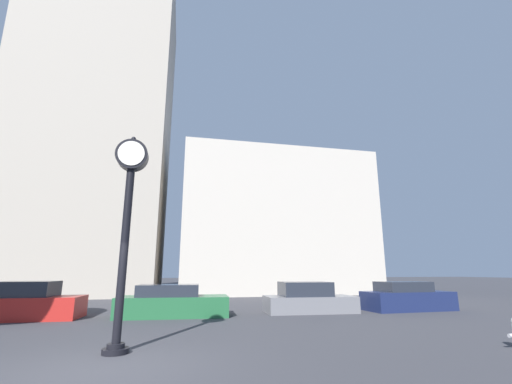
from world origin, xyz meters
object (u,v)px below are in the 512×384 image
(car_grey, at_px, (308,300))
(car_navy, at_px, (407,298))
(car_green, at_px, (172,303))
(car_red, at_px, (28,303))
(street_clock, at_px, (127,211))

(car_grey, height_order, car_navy, car_grey)
(car_green, distance_m, car_grey, 6.04)
(car_red, distance_m, car_green, 5.50)
(car_red, relative_size, car_navy, 0.90)
(car_green, bearing_deg, street_clock, -96.58)
(car_grey, bearing_deg, car_green, -175.54)
(car_red, relative_size, car_green, 0.85)
(car_grey, relative_size, car_navy, 0.96)
(street_clock, relative_size, car_red, 1.35)
(car_green, relative_size, car_grey, 1.11)
(street_clock, relative_size, car_navy, 1.21)
(car_grey, bearing_deg, street_clock, -134.56)
(street_clock, height_order, car_red, street_clock)
(street_clock, height_order, car_navy, street_clock)
(car_grey, bearing_deg, car_navy, -0.23)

